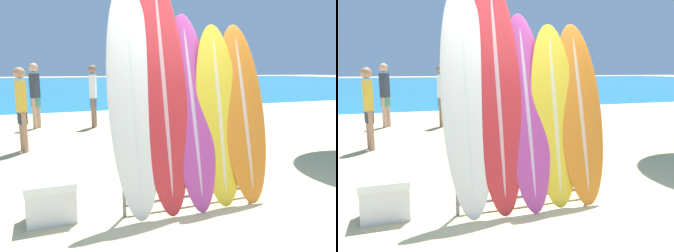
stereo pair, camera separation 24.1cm
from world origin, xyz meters
TOP-DOWN VIEW (x-y plane):
  - ground_plane at (0.00, 0.00)m, footprint 160.00×160.00m
  - ocean_water at (0.00, 38.51)m, footprint 120.00×60.00m
  - surfboard_rack at (-0.08, 0.26)m, footprint 1.67×0.04m
  - surfboard_slot_0 at (-0.75, 0.34)m, footprint 0.55×0.63m
  - surfboard_slot_1 at (-0.41, 0.35)m, footprint 0.55×0.71m
  - surfboard_slot_2 at (-0.07, 0.33)m, footprint 0.52×0.70m
  - surfboard_slot_3 at (0.26, 0.30)m, footprint 0.57×0.52m
  - surfboard_slot_4 at (0.59, 0.30)m, footprint 0.59×0.66m
  - person_near_water at (-0.32, 6.00)m, footprint 0.23×0.28m
  - person_mid_beach at (0.77, 2.64)m, footprint 0.30×0.28m
  - person_far_left at (-1.78, 6.42)m, footprint 0.27×0.30m
  - person_far_right at (-2.01, 3.78)m, footprint 0.22×0.27m
  - cooler_box at (-1.63, 0.44)m, footprint 0.51×0.36m

SIDE VIEW (x-z plane):
  - ground_plane at x=0.00m, z-range 0.00..0.00m
  - ocean_water at x=0.00m, z-range 0.00..0.01m
  - cooler_box at x=-1.63m, z-range 0.00..0.43m
  - surfboard_rack at x=-0.08m, z-range 0.04..0.83m
  - person_far_right at x=-2.01m, z-range 0.07..1.68m
  - person_near_water at x=-0.32m, z-range 0.08..1.76m
  - person_far_left at x=-1.78m, z-range 0.08..1.82m
  - person_mid_beach at x=0.77m, z-range 0.08..1.82m
  - surfboard_slot_3 at x=0.26m, z-range 0.00..2.09m
  - surfboard_slot_4 at x=0.59m, z-range 0.00..2.12m
  - surfboard_slot_2 at x=-0.07m, z-range 0.00..2.21m
  - surfboard_slot_0 at x=-0.75m, z-range 0.00..2.50m
  - surfboard_slot_1 at x=-0.41m, z-range 0.00..2.64m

